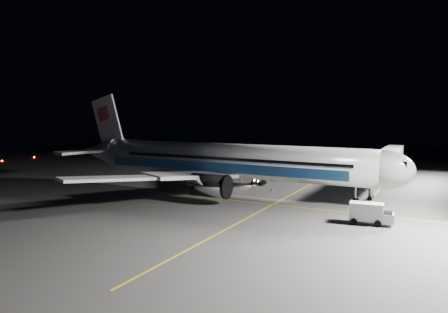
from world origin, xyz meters
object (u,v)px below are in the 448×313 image
object	(u,v)px
safety_cone_b	(272,189)
baggage_tug	(259,180)
airliner	(224,161)
jet_bridge	(384,160)
service_truck	(371,213)
safety_cone_a	(241,178)
safety_cone_c	(241,179)

from	to	relation	value
safety_cone_b	baggage_tug	bearing A→B (deg)	131.28
airliner	jet_bridge	world-z (taller)	airliner
service_truck	baggage_tug	world-z (taller)	service_truck
baggage_tug	safety_cone_a	world-z (taller)	baggage_tug
service_truck	safety_cone_c	world-z (taller)	service_truck
baggage_tug	safety_cone_c	xyz separation A→B (m)	(-4.48, 1.82, -0.50)
safety_cone_a	safety_cone_b	bearing A→B (deg)	-41.09
jet_bridge	service_truck	bearing A→B (deg)	-85.40
airliner	safety_cone_c	size ratio (longest dim) A/B	108.39
baggage_tug	safety_cone_c	world-z (taller)	baggage_tug
airliner	baggage_tug	xyz separation A→B (m)	(2.55, 9.16, -4.38)
jet_bridge	safety_cone_a	distance (m)	26.75
jet_bridge	safety_cone_c	bearing A→B (deg)	-164.18
service_truck	safety_cone_a	bearing A→B (deg)	134.35
service_truck	safety_cone_b	size ratio (longest dim) A/B	8.45
safety_cone_b	safety_cone_a	bearing A→B (deg)	138.91
service_truck	safety_cone_b	world-z (taller)	service_truck
baggage_tug	safety_cone_a	xyz separation A→B (m)	(-5.30, 3.42, -0.50)
safety_cone_a	safety_cone_b	size ratio (longest dim) A/B	0.91
safety_cone_c	safety_cone_b	bearing A→B (deg)	-37.73
airliner	service_truck	bearing A→B (deg)	-22.97
service_truck	safety_cone_c	size ratio (longest dim) A/B	9.21
jet_bridge	service_truck	distance (m)	29.09
airliner	safety_cone_b	distance (m)	9.47
service_truck	safety_cone_a	size ratio (longest dim) A/B	9.30
airliner	safety_cone_b	world-z (taller)	airliner
safety_cone_b	service_truck	bearing A→B (deg)	-38.86
safety_cone_a	service_truck	bearing A→B (deg)	-39.66
airliner	safety_cone_b	xyz separation A→B (m)	(7.08, 4.00, -4.85)
baggage_tug	safety_cone_c	distance (m)	4.86
airliner	service_truck	xyz separation A→B (m)	(25.40, -10.76, -3.79)
safety_cone_a	safety_cone_c	size ratio (longest dim) A/B	0.99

